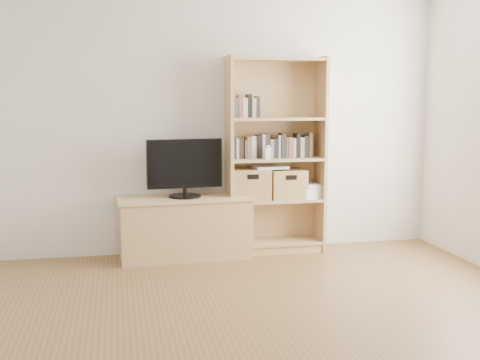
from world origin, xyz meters
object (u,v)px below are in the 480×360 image
object	(u,v)px
television	(184,168)
basket_right	(287,184)
tv_stand	(185,229)
basket_left	(250,184)
bookshelf	(276,156)
laptop	(270,167)
baby_monitor	(268,153)

from	to	relation	value
television	basket_right	bearing A→B (deg)	-1.70
tv_stand	basket_right	xyz separation A→B (m)	(1.02, 0.05, 0.39)
television	basket_left	xyz separation A→B (m)	(0.65, 0.05, -0.18)
bookshelf	basket_left	size ratio (longest dim) A/B	5.20
television	basket_right	distance (m)	1.04
television	laptop	xyz separation A→B (m)	(0.84, 0.03, -0.02)
bookshelf	television	world-z (taller)	bookshelf
bookshelf	basket_left	distance (m)	0.37
bookshelf	basket_right	world-z (taller)	bookshelf
basket_right	laptop	distance (m)	0.25
television	baby_monitor	xyz separation A→B (m)	(0.80, -0.05, 0.12)
basket_left	laptop	bearing A→B (deg)	-3.27
tv_stand	bookshelf	size ratio (longest dim) A/B	0.64
tv_stand	laptop	bearing A→B (deg)	-0.46
bookshelf	basket_right	size ratio (longest dim) A/B	5.53
basket_left	basket_right	size ratio (longest dim) A/B	1.06
basket_right	tv_stand	bearing A→B (deg)	-177.50
basket_left	tv_stand	bearing A→B (deg)	-172.49
tv_stand	baby_monitor	bearing A→B (deg)	-6.20
television	basket_right	world-z (taller)	television
bookshelf	basket_left	world-z (taller)	bookshelf
television	baby_monitor	size ratio (longest dim) A/B	6.47
bookshelf	baby_monitor	world-z (taller)	bookshelf
tv_stand	laptop	distance (m)	1.01
tv_stand	baby_monitor	world-z (taller)	baby_monitor
basket_left	basket_right	world-z (taller)	basket_left
television	tv_stand	bearing A→B (deg)	0.00
bookshelf	laptop	size ratio (longest dim) A/B	5.89
tv_stand	television	distance (m)	0.59
laptop	basket_right	bearing A→B (deg)	-0.42
basket_right	basket_left	bearing A→B (deg)	179.42
baby_monitor	laptop	distance (m)	0.17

